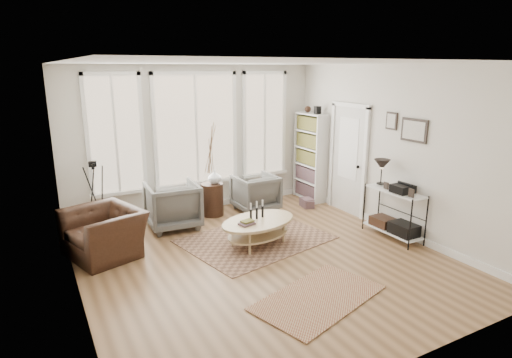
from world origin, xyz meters
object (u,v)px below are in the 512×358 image
low_shelf (394,209)px  accent_chair (104,233)px  armchair_left (173,205)px  bookcase (311,157)px  armchair_right (255,193)px  side_table (212,172)px  coffee_table (258,225)px

low_shelf → accent_chair: (-4.47, 1.59, -0.15)m
armchair_left → accent_chair: size_ratio=0.82×
bookcase → low_shelf: (-0.06, -2.52, -0.44)m
bookcase → accent_chair: bookcase is taller
armchair_right → side_table: (-0.89, 0.15, 0.49)m
armchair_left → armchair_right: 1.78m
armchair_left → armchair_right: size_ratio=1.12×
coffee_table → accent_chair: size_ratio=1.34×
bookcase → coffee_table: bearing=-142.7°
coffee_table → armchair_right: 1.77m
bookcase → coffee_table: size_ratio=1.36×
armchair_right → accent_chair: 3.19m
low_shelf → accent_chair: 4.75m
coffee_table → armchair_left: armchair_left is taller
side_table → accent_chair: 2.44m
armchair_right → side_table: bearing=-10.3°
low_shelf → accent_chair: bearing=160.4°
bookcase → armchair_left: bookcase is taller
coffee_table → armchair_left: 1.75m
low_shelf → armchair_right: (-1.39, 2.39, -0.14)m
low_shelf → armchair_right: size_ratio=1.59×
coffee_table → armchair_right: size_ratio=1.84×
armchair_right → side_table: 1.02m
low_shelf → coffee_table: size_ratio=0.86×
armchair_right → accent_chair: armchair_right is taller
armchair_left → armchair_right: (1.77, 0.12, -0.04)m
coffee_table → accent_chair: accent_chair is taller
low_shelf → accent_chair: size_ratio=1.16×
coffee_table → accent_chair: (-2.28, 0.78, 0.03)m
armchair_left → side_table: (0.89, 0.27, 0.45)m
low_shelf → armchair_left: low_shelf is taller
accent_chair → coffee_table: bearing=53.2°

